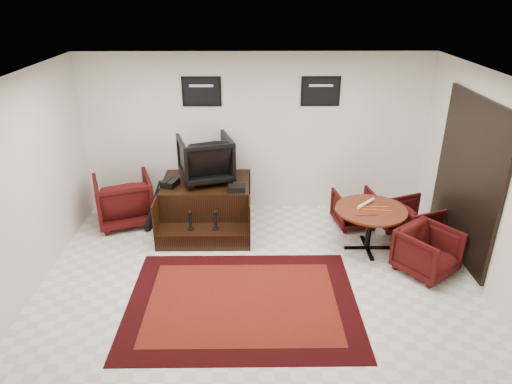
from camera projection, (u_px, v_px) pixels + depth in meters
ground at (257, 286)px, 6.28m from camera, size 6.00×6.00×0.00m
room_shell at (290, 161)px, 5.65m from camera, size 6.02×5.02×2.81m
area_rug at (242, 302)px, 5.95m from camera, size 2.98×2.24×0.01m
shine_podium at (207, 206)px, 7.75m from camera, size 1.48×1.53×0.77m
shine_chair at (205, 157)px, 7.54m from camera, size 1.02×0.98×0.85m
shoes_pair at (170, 183)px, 7.48m from camera, size 0.31×0.35×0.11m
polish_kit at (237, 188)px, 7.29m from camera, size 0.27×0.19×0.09m
umbrella_black at (153, 207)px, 7.50m from camera, size 0.34×0.13×0.90m
umbrella_hooked at (154, 201)px, 7.77m from camera, size 0.31×0.12×0.83m
armchair_side at (124, 198)px, 7.79m from camera, size 1.14×1.10×0.93m
meeting_table at (371, 214)px, 6.91m from camera, size 1.07×1.07×0.70m
table_chair_back at (355, 207)px, 7.76m from camera, size 0.74×0.70×0.67m
table_chair_window at (415, 219)px, 7.32m from camera, size 0.85×0.88×0.71m
table_chair_corner at (428, 250)px, 6.44m from camera, size 0.98×0.98×0.74m
paper_roll at (366, 203)px, 7.00m from camera, size 0.33×0.33×0.05m
table_clutter at (373, 210)px, 6.84m from camera, size 0.57×0.30×0.01m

